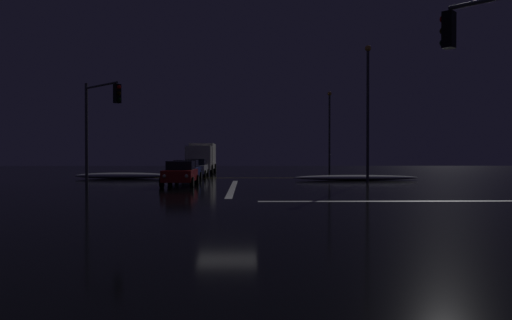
{
  "coord_description": "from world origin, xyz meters",
  "views": [
    {
      "loc": [
        0.82,
        -20.57,
        2.04
      ],
      "look_at": [
        1.46,
        12.01,
        1.61
      ],
      "focal_mm": 34.06,
      "sensor_mm": 36.0,
      "label": 1
    }
  ],
  "objects_px": {
    "sedan_red": "(180,173)",
    "streetlamp_right_near": "(368,104)",
    "sedan_blue": "(186,170)",
    "box_truck": "(202,157)",
    "streetlamp_right_far": "(329,126)",
    "traffic_signal_nw": "(99,115)",
    "sedan_white": "(196,168)"
  },
  "relations": [
    {
      "from": "traffic_signal_nw",
      "to": "streetlamp_right_far",
      "type": "bearing_deg",
      "value": 52.25
    },
    {
      "from": "sedan_red",
      "to": "streetlamp_right_far",
      "type": "bearing_deg",
      "value": 57.2
    },
    {
      "from": "sedan_blue",
      "to": "streetlamp_right_far",
      "type": "bearing_deg",
      "value": 48.26
    },
    {
      "from": "sedan_red",
      "to": "sedan_blue",
      "type": "distance_m",
      "value": 5.22
    },
    {
      "from": "sedan_blue",
      "to": "streetlamp_right_near",
      "type": "height_order",
      "value": "streetlamp_right_near"
    },
    {
      "from": "sedan_white",
      "to": "box_truck",
      "type": "relative_size",
      "value": 0.52
    },
    {
      "from": "streetlamp_right_near",
      "to": "streetlamp_right_far",
      "type": "bearing_deg",
      "value": 90.0
    },
    {
      "from": "traffic_signal_nw",
      "to": "streetlamp_right_near",
      "type": "relative_size",
      "value": 0.64
    },
    {
      "from": "sedan_white",
      "to": "box_truck",
      "type": "xyz_separation_m",
      "value": [
        -0.16,
        7.31,
        0.91
      ]
    },
    {
      "from": "streetlamp_right_far",
      "to": "sedan_blue",
      "type": "bearing_deg",
      "value": -131.74
    },
    {
      "from": "sedan_red",
      "to": "box_truck",
      "type": "distance_m",
      "value": 19.32
    },
    {
      "from": "box_truck",
      "to": "streetlamp_right_far",
      "type": "height_order",
      "value": "streetlamp_right_far"
    },
    {
      "from": "sedan_red",
      "to": "sedan_blue",
      "type": "relative_size",
      "value": 1.0
    },
    {
      "from": "sedan_white",
      "to": "streetlamp_right_near",
      "type": "height_order",
      "value": "streetlamp_right_near"
    },
    {
      "from": "streetlamp_right_near",
      "to": "box_truck",
      "type": "bearing_deg",
      "value": 130.86
    },
    {
      "from": "sedan_red",
      "to": "streetlamp_right_near",
      "type": "bearing_deg",
      "value": 17.06
    },
    {
      "from": "sedan_blue",
      "to": "box_truck",
      "type": "xyz_separation_m",
      "value": [
        -0.13,
        14.09,
        0.91
      ]
    },
    {
      "from": "box_truck",
      "to": "traffic_signal_nw",
      "type": "height_order",
      "value": "traffic_signal_nw"
    },
    {
      "from": "sedan_blue",
      "to": "sedan_red",
      "type": "bearing_deg",
      "value": -86.74
    },
    {
      "from": "sedan_white",
      "to": "sedan_red",
      "type": "bearing_deg",
      "value": -88.72
    },
    {
      "from": "traffic_signal_nw",
      "to": "streetlamp_right_far",
      "type": "height_order",
      "value": "streetlamp_right_far"
    },
    {
      "from": "sedan_red",
      "to": "box_truck",
      "type": "xyz_separation_m",
      "value": [
        -0.43,
        19.3,
        0.91
      ]
    },
    {
      "from": "sedan_blue",
      "to": "streetlamp_right_near",
      "type": "bearing_deg",
      "value": -5.48
    },
    {
      "from": "box_truck",
      "to": "streetlamp_right_near",
      "type": "relative_size",
      "value": 0.85
    },
    {
      "from": "sedan_white",
      "to": "sedan_blue",
      "type": "bearing_deg",
      "value": -90.25
    },
    {
      "from": "sedan_white",
      "to": "streetlamp_right_far",
      "type": "xyz_separation_m",
      "value": [
        13.12,
        7.96,
        4.14
      ]
    },
    {
      "from": "sedan_red",
      "to": "streetlamp_right_far",
      "type": "xyz_separation_m",
      "value": [
        12.85,
        19.94,
        4.14
      ]
    },
    {
      "from": "sedan_white",
      "to": "box_truck",
      "type": "bearing_deg",
      "value": 91.25
    },
    {
      "from": "sedan_red",
      "to": "sedan_white",
      "type": "height_order",
      "value": "same"
    },
    {
      "from": "sedan_white",
      "to": "streetlamp_right_far",
      "type": "relative_size",
      "value": 0.51
    },
    {
      "from": "streetlamp_right_far",
      "to": "streetlamp_right_near",
      "type": "distance_m",
      "value": 16.01
    },
    {
      "from": "streetlamp_right_far",
      "to": "sedan_red",
      "type": "bearing_deg",
      "value": -122.8
    }
  ]
}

